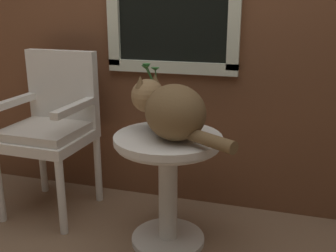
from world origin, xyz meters
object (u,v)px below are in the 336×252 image
at_px(wicker_chair, 53,122).
at_px(pewter_vase_with_ivy, 157,110).
at_px(wicker_side_table, 168,169).
at_px(cat, 171,110).

bearing_deg(wicker_chair, pewter_vase_with_ivy, -8.03).
bearing_deg(wicker_side_table, pewter_vase_with_ivy, 131.94).
distance_m(cat, pewter_vase_with_ivy, 0.17).
bearing_deg(wicker_chair, wicker_side_table, -13.89).
distance_m(wicker_chair, cat, 0.85).
bearing_deg(wicker_side_table, cat, -52.93).
bearing_deg(pewter_vase_with_ivy, cat, -49.25).
relative_size(cat, pewter_vase_with_ivy, 1.70).
bearing_deg(cat, pewter_vase_with_ivy, 130.75).
distance_m(wicker_side_table, pewter_vase_with_ivy, 0.30).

